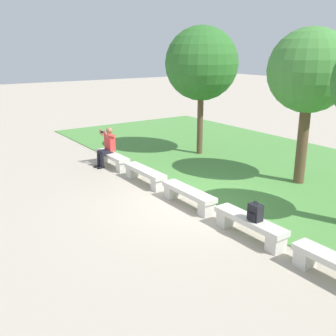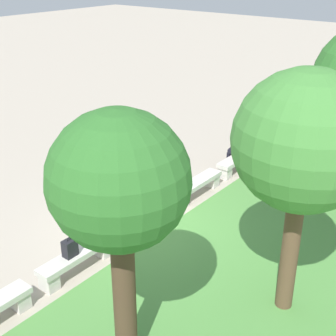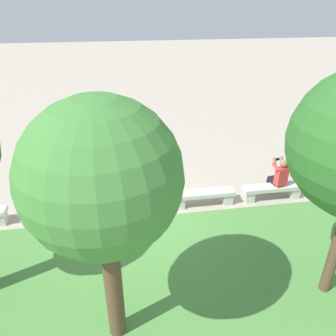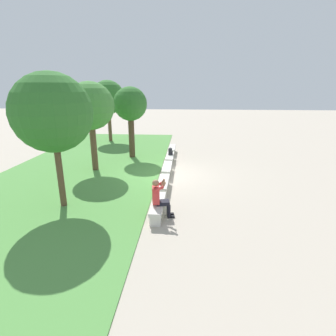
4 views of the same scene
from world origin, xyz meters
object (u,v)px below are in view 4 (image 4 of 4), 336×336
object	(u,v)px
bench_main	(158,206)
person_photographer	(159,196)
bench_mid	(167,169)
bench_near	(163,184)
bench_end	(172,149)
tree_far_back	(108,98)
tree_left_background	(52,113)
tree_right_background	(90,107)
tree_behind_wall	(130,105)
bench_far	(170,158)
backpack	(170,152)

from	to	relation	value
bench_main	person_photographer	xyz separation A→B (m)	(-0.18, -0.08, 0.44)
bench_mid	person_photographer	world-z (taller)	person_photographer
bench_near	bench_end	size ratio (longest dim) A/B	1.00
tree_far_back	tree_left_background	bearing A→B (deg)	-172.07
person_photographer	tree_right_background	size ratio (longest dim) A/B	0.30
bench_end	tree_left_background	size ratio (longest dim) A/B	0.39
tree_behind_wall	bench_mid	bearing A→B (deg)	-143.24
bench_main	bench_mid	xyz separation A→B (m)	(4.26, 0.00, 0.00)
bench_main	bench_far	world-z (taller)	same
bench_main	bench_mid	size ratio (longest dim) A/B	1.00
person_photographer	tree_left_background	world-z (taller)	tree_left_background
tree_behind_wall	person_photographer	bearing A→B (deg)	-162.06
bench_main	bench_far	bearing A→B (deg)	0.00
bench_main	bench_far	size ratio (longest dim) A/B	1.00
bench_mid	tree_left_background	bearing A→B (deg)	137.86
bench_far	bench_end	xyz separation A→B (m)	(2.13, 0.00, 0.00)
tree_behind_wall	tree_far_back	world-z (taller)	tree_far_back
bench_near	person_photographer	distance (m)	2.35
bench_mid	person_photographer	distance (m)	4.46
bench_far	bench_near	bearing A→B (deg)	180.00
bench_near	tree_right_background	size ratio (longest dim) A/B	0.41
bench_mid	bench_far	distance (m)	2.13
person_photographer	tree_behind_wall	bearing A→B (deg)	17.94
bench_mid	tree_behind_wall	bearing A→B (deg)	36.76
bench_mid	tree_left_background	size ratio (longest dim) A/B	0.39
person_photographer	tree_far_back	xyz separation A→B (m)	(12.49, 5.22, 2.66)
tree_left_background	tree_far_back	distance (m)	12.02
bench_main	tree_right_background	distance (m)	6.74
tree_right_background	tree_far_back	distance (m)	7.71
tree_behind_wall	tree_left_background	distance (m)	7.16
bench_mid	tree_right_background	bearing A→B (deg)	82.97
bench_main	bench_near	xyz separation A→B (m)	(2.13, 0.00, 0.00)
tree_behind_wall	tree_right_background	size ratio (longest dim) A/B	0.95
tree_behind_wall	tree_far_back	xyz separation A→B (m)	(4.84, 2.75, 0.25)
bench_mid	backpack	xyz separation A→B (m)	(2.27, -0.02, 0.33)
bench_mid	tree_left_background	xyz separation A→B (m)	(-3.86, 3.49, 3.04)
tree_behind_wall	tree_far_back	bearing A→B (deg)	29.58
tree_behind_wall	tree_right_background	xyz separation A→B (m)	(-2.75, 1.39, 0.10)
bench_mid	tree_far_back	bearing A→B (deg)	32.59
person_photographer	tree_behind_wall	size ratio (longest dim) A/B	0.31
bench_near	tree_behind_wall	bearing A→B (deg)	24.20
bench_main	bench_end	world-z (taller)	same
tree_right_background	bench_far	bearing A→B (deg)	-66.34
tree_left_background	bench_near	bearing A→B (deg)	-63.65
bench_near	tree_behind_wall	distance (m)	6.52
tree_left_background	bench_end	bearing A→B (deg)	-23.27
bench_far	backpack	xyz separation A→B (m)	(0.15, -0.02, 0.33)
bench_far	tree_far_back	bearing A→B (deg)	40.99
bench_mid	tree_left_background	world-z (taller)	tree_left_background
bench_far	backpack	world-z (taller)	backpack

